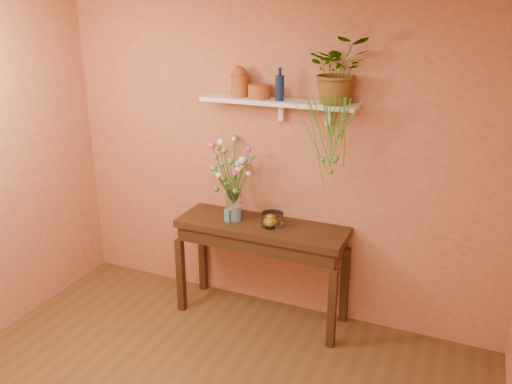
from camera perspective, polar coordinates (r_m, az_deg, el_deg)
name	(u,v)px	position (r m, az deg, el deg)	size (l,w,h in m)	color
room	(141,264)	(2.88, -12.43, -7.67)	(4.04, 4.04, 2.70)	brown
sideboard	(262,238)	(4.52, 0.60, -5.01)	(1.47, 0.47, 0.89)	#3C2613
wall_shelf	(279,103)	(4.26, 2.52, 9.71)	(1.30, 0.24, 0.19)	white
terracotta_jug	(239,82)	(4.39, -1.82, 11.87)	(0.16, 0.16, 0.25)	#9B442B
terracotta_pot	(259,92)	(4.30, 0.37, 10.88)	(0.18, 0.18, 0.11)	#9B442B
blue_bottle	(280,87)	(4.20, 2.60, 11.32)	(0.08, 0.08, 0.26)	#0E1C40
spider_plant	(338,70)	(4.09, 8.95, 12.98)	(0.46, 0.40, 0.51)	#448125
plant_fronds	(331,143)	(4.03, 8.12, 5.29)	(0.54, 0.33, 0.73)	#448125
glass_vase	(234,207)	(4.52, -2.39, -1.68)	(0.13, 0.13, 0.27)	white
bouquet	(232,166)	(4.41, -2.66, 2.83)	(0.46, 0.47, 0.55)	#386B28
glass_bowl	(272,220)	(4.42, 1.77, -3.08)	(0.19, 0.19, 0.11)	white
lemon	(270,221)	(4.41, 1.59, -3.19)	(0.08, 0.08, 0.08)	yellow
carton	(228,215)	(4.51, -3.06, -2.56)	(0.06, 0.04, 0.11)	#316282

